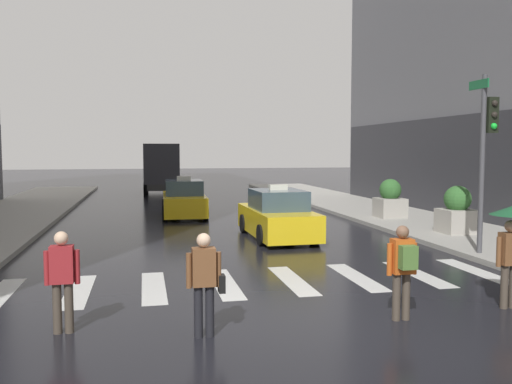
# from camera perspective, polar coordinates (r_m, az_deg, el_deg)

# --- Properties ---
(ground_plane) EXTENTS (160.00, 160.00, 0.00)m
(ground_plane) POSITION_cam_1_polar(r_m,az_deg,el_deg) (9.39, 4.28, -13.77)
(ground_plane) COLOR black
(crosswalk_markings) EXTENTS (11.30, 2.80, 0.01)m
(crosswalk_markings) POSITION_cam_1_polar(r_m,az_deg,el_deg) (12.19, 0.32, -9.47)
(crosswalk_markings) COLOR silver
(crosswalk_markings) RESTS_ON ground
(traffic_light_pole) EXTENTS (0.44, 0.84, 4.80)m
(traffic_light_pole) POSITION_cam_1_polar(r_m,az_deg,el_deg) (15.77, 23.18, 5.25)
(traffic_light_pole) COLOR #47474C
(traffic_light_pole) RESTS_ON curb_right
(taxi_lead) EXTENTS (2.00, 4.57, 1.80)m
(taxi_lead) POSITION_cam_1_polar(r_m,az_deg,el_deg) (18.06, 2.28, -2.60)
(taxi_lead) COLOR yellow
(taxi_lead) RESTS_ON ground
(taxi_second) EXTENTS (2.02, 4.58, 1.80)m
(taxi_second) POSITION_cam_1_polar(r_m,az_deg,el_deg) (24.18, -7.64, -0.86)
(taxi_second) COLOR yellow
(taxi_second) RESTS_ON ground
(box_truck) EXTENTS (2.36, 7.57, 3.35)m
(box_truck) POSITION_cam_1_polar(r_m,az_deg,el_deg) (36.84, -10.04, 2.67)
(box_truck) COLOR #2D2D2D
(box_truck) RESTS_ON ground
(pedestrian_with_backpack) EXTENTS (0.55, 0.43, 1.65)m
(pedestrian_with_backpack) POSITION_cam_1_polar(r_m,az_deg,el_deg) (9.64, 15.27, -7.46)
(pedestrian_with_backpack) COLOR #473D33
(pedestrian_with_backpack) RESTS_ON ground
(pedestrian_with_handbag) EXTENTS (0.60, 0.24, 1.65)m
(pedestrian_with_handbag) POSITION_cam_1_polar(r_m,az_deg,el_deg) (8.55, -5.45, -9.10)
(pedestrian_with_handbag) COLOR black
(pedestrian_with_handbag) RESTS_ON ground
(pedestrian_plain_coat) EXTENTS (0.55, 0.24, 1.65)m
(pedestrian_plain_coat) POSITION_cam_1_polar(r_m,az_deg,el_deg) (9.22, -19.81, -8.31)
(pedestrian_plain_coat) COLOR #473D33
(pedestrian_plain_coat) RESTS_ON ground
(planter_near_corner) EXTENTS (1.10, 1.10, 1.60)m
(planter_near_corner) POSITION_cam_1_polar(r_m,az_deg,el_deg) (19.40, 20.51, -1.96)
(planter_near_corner) COLOR #A8A399
(planter_near_corner) RESTS_ON curb_right
(planter_mid_block) EXTENTS (1.10, 1.10, 1.60)m
(planter_mid_block) POSITION_cam_1_polar(r_m,az_deg,el_deg) (23.09, 14.00, -0.83)
(planter_mid_block) COLOR #A8A399
(planter_mid_block) RESTS_ON curb_right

